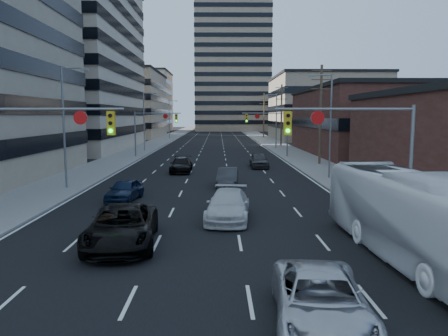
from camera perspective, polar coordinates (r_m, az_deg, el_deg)
ground at (r=13.59m, az=-4.54°, el=-17.05°), size 400.00×400.00×0.00m
road_surface at (r=142.50m, az=-1.13°, el=4.67°), size 18.00×300.00×0.02m
sidewalk_left at (r=143.03m, az=-5.76°, el=4.67°), size 5.00×300.00×0.15m
sidewalk_right at (r=142.89m, az=3.50°, el=4.69°), size 5.00×300.00×0.15m
office_left_mid at (r=78.03m, az=-22.26°, el=12.63°), size 26.00×34.00×28.00m
office_left_far at (r=115.13m, az=-13.38°, el=7.94°), size 20.00×30.00×16.00m
storefront_right_mid at (r=66.55m, az=19.67°, el=5.62°), size 20.00×30.00×9.00m
office_right_far at (r=103.26m, az=12.85°, el=7.54°), size 22.00×28.00×14.00m
apartment_tower at (r=164.16m, az=1.06°, el=15.11°), size 26.00×26.00×58.00m
bg_block_left at (r=155.16m, az=-11.62°, el=8.40°), size 24.00×24.00×20.00m
bg_block_right at (r=145.76m, az=11.64°, el=6.94°), size 22.00×22.00×12.00m
signal_near_left at (r=22.05m, az=-22.97°, el=3.27°), size 6.59×0.33×6.00m
signal_near_right at (r=21.46m, az=17.15°, el=3.43°), size 6.59×0.33×6.00m
signal_far_left at (r=58.03m, az=-9.29°, el=5.60°), size 6.09×0.33×6.00m
signal_far_right at (r=57.80m, az=6.03°, el=5.65°), size 6.09×0.33×6.00m
utility_pole_block at (r=49.70m, az=12.50°, el=7.03°), size 2.20×0.28×11.00m
utility_pole_midblock at (r=79.21m, az=7.51°, el=7.02°), size 2.20×0.28×11.00m
utility_pole_distant at (r=108.98m, az=5.23°, el=7.00°), size 2.20×0.28×11.00m
streetlight_left_near at (r=34.28m, az=-19.95°, el=5.71°), size 2.03×0.22×9.00m
streetlight_left_mid at (r=68.32m, az=-10.28°, el=6.39°), size 2.03×0.22×9.00m
streetlight_left_far at (r=103.00m, az=-7.07°, el=6.58°), size 2.03×0.22×9.00m
streetlight_right_near at (r=38.58m, az=13.52°, el=6.02°), size 2.03×0.22×9.00m
streetlight_right_far at (r=73.01m, az=6.72°, el=6.48°), size 2.03×0.22×9.00m
black_pickup at (r=19.10m, az=-13.17°, el=-7.45°), size 3.31×6.24×1.67m
white_van at (r=23.15m, az=0.54°, el=-4.90°), size 2.65×5.53×1.55m
silver_suv at (r=12.12m, az=12.53°, el=-16.53°), size 2.86×5.39×1.44m
transit_bus at (r=18.02m, az=23.88°, el=-5.91°), size 3.51×12.34×3.40m
sedan_blue at (r=29.05m, az=-12.83°, el=-2.81°), size 2.14×4.29×1.41m
sedan_grey_center at (r=33.91m, az=0.48°, el=-1.22°), size 1.87×4.53×1.46m
sedan_black_far at (r=42.50m, az=-5.60°, el=0.38°), size 2.02×4.96×1.44m
sedan_grey_right at (r=46.30m, az=4.58°, el=1.01°), size 1.85×4.60×1.57m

